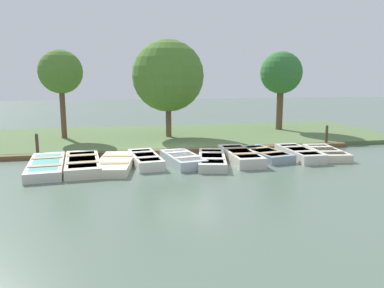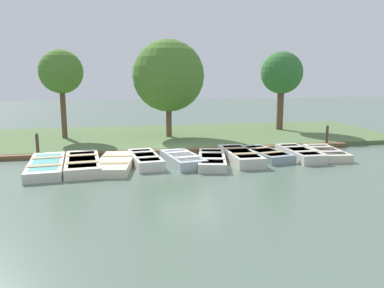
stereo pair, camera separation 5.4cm
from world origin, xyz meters
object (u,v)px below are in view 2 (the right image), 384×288
Objects in this scene: rowboat_0 at (46,166)px; mooring_post_near at (37,145)px; rowboat_7 at (265,154)px; rowboat_3 at (145,159)px; rowboat_9 at (326,153)px; rowboat_1 at (82,163)px; rowboat_4 at (182,159)px; rowboat_5 at (212,159)px; park_tree_center at (282,74)px; rowboat_2 at (115,163)px; rowboat_6 at (240,156)px; park_tree_left at (168,76)px; rowboat_8 at (299,153)px; mooring_post_far at (327,136)px; park_tree_far_left at (61,72)px.

mooring_post_near reaches higher than rowboat_0.
rowboat_7 is at bearing 78.60° from mooring_post_near.
rowboat_3 is 1.02× the size of rowboat_9.
rowboat_4 is (0.02, 3.78, 0.00)m from rowboat_1.
rowboat_0 is 6.19m from rowboat_5.
park_tree_center is at bearing 121.67° from rowboat_3.
park_tree_center is (-6.60, 3.61, 3.36)m from rowboat_7.
park_tree_center is at bearing 153.17° from rowboat_5.
rowboat_3 is at bearing -51.97° from park_tree_center.
rowboat_3 is at bearing 114.22° from rowboat_2.
rowboat_6 reaches higher than rowboat_9.
rowboat_3 is 6.45m from park_tree_left.
rowboat_8 is (0.29, 1.41, 0.03)m from rowboat_7.
park_tree_left reaches higher than rowboat_4.
rowboat_5 reaches higher than rowboat_9.
park_tree_left is (-5.55, 4.02, 3.21)m from rowboat_1.
park_tree_center is (-7.07, 9.78, 3.37)m from rowboat_2.
rowboat_9 is (-0.39, 5.15, -0.01)m from rowboat_5.
mooring_post_near reaches higher than rowboat_2.
rowboat_8 is 0.53× the size of park_tree_left.
park_tree_left is at bearing -139.13° from rowboat_8.
rowboat_7 is at bearing 103.26° from rowboat_2.
mooring_post_far is (0.00, 13.33, 0.00)m from mooring_post_near.
rowboat_7 is 0.59× the size of park_tree_center.
park_tree_far_left is at bearing 175.88° from rowboat_0.
rowboat_4 reaches higher than rowboat_9.
rowboat_1 is at bearing -35.91° from park_tree_left.
park_tree_far_left is 0.90× the size of park_tree_left.
park_tree_far_left is (-6.26, -0.14, 3.40)m from rowboat_0.
rowboat_0 is 0.69× the size of park_tree_left.
park_tree_left is at bearing 162.42° from rowboat_2.
mooring_post_near reaches higher than rowboat_3.
rowboat_9 is (-0.14, 10.06, -0.02)m from rowboat_1.
rowboat_5 is at bearing -76.67° from rowboat_6.
park_tree_center is at bearing 114.48° from rowboat_0.
rowboat_6 is 10.32m from park_tree_far_left.
rowboat_7 is at bearing 105.62° from rowboat_6.
rowboat_8 is at bearing 81.13° from rowboat_4.
park_tree_left is (-5.34, 1.67, 3.20)m from rowboat_3.
mooring_post_near is (-2.33, -0.73, 0.35)m from rowboat_0.
rowboat_9 is at bearing -7.66° from park_tree_center.
park_tree_center is at bearing 101.43° from park_tree_left.
rowboat_1 is 11.56m from mooring_post_far.
rowboat_7 is at bearing 117.27° from rowboat_5.
rowboat_2 is 7.58m from rowboat_8.
rowboat_3 is 11.45m from park_tree_center.
mooring_post_near is (-2.18, -10.78, 0.33)m from rowboat_8.
park_tree_left is at bearing -158.80° from rowboat_7.
rowboat_9 is 7.66m from park_tree_center.
rowboat_4 is 2.66× the size of mooring_post_far.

